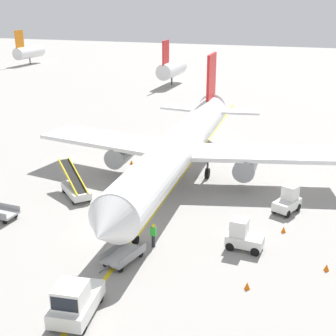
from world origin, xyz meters
name	(u,v)px	position (x,y,z in m)	size (l,w,h in m)	color
ground_plane	(122,231)	(0.00, 0.00, 0.00)	(300.00, 300.00, 0.00)	gray
taxi_line_yellow	(159,205)	(1.00, 5.00, 0.00)	(0.30, 80.00, 0.01)	yellow
airliner	(181,146)	(0.97, 10.68, 3.42)	(28.57, 35.32, 10.10)	white
pushback_tug	(75,301)	(1.78, -9.56, 0.99)	(2.37, 3.82, 2.20)	silver
baggage_tug_near_wing	(288,200)	(10.86, 7.32, 0.93)	(2.14, 2.72, 2.10)	silver
baggage_tug_by_cargo_door	(243,236)	(8.62, 0.37, 0.93)	(2.47, 1.46, 2.10)	silver
belt_loader_forward_hold	(75,188)	(-6.32, 4.41, 0.78)	(4.55, 4.28, 2.59)	silver
baggage_cart_empty_trailing	(123,255)	(1.84, -3.75, 0.47)	(2.17, 3.84, 0.94)	#A5A5A8
ground_crew_marshaller	(112,229)	(0.04, -1.57, 0.91)	(0.36, 0.24, 1.70)	#26262D
ground_crew_wing_walker	(153,235)	(2.94, -1.35, 0.91)	(0.36, 0.24, 1.70)	#26262D
safety_cone_nose_left	(327,267)	(14.00, -0.57, 0.22)	(0.36, 0.36, 0.44)	orange
safety_cone_nose_right	(247,286)	(9.76, -4.10, 0.22)	(0.36, 0.36, 0.44)	orange
safety_cone_wingtip_right	(284,229)	(10.98, 3.65, 0.22)	(0.36, 0.36, 0.44)	orange
safety_cone_tail_area	(131,162)	(-5.18, 13.54, 0.22)	(0.36, 0.36, 0.44)	orange
distant_aircraft_far_left	(29,52)	(-61.83, 76.82, 3.22)	(3.00, 10.10, 8.80)	silver
distant_aircraft_mid_left	(172,69)	(-16.54, 59.08, 3.22)	(3.00, 10.10, 8.80)	silver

